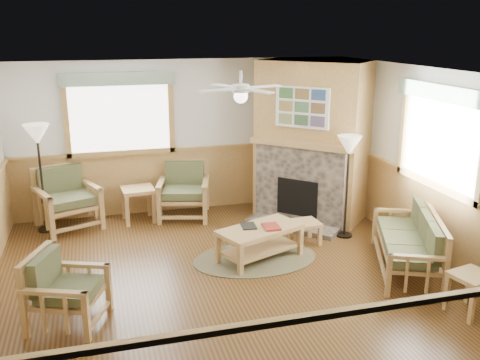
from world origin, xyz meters
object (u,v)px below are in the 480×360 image
object	(u,v)px
armchair_back_left	(67,199)
footstool	(305,232)
end_table_chairs	(138,205)
armchair_back_right	(184,191)
floor_lamp_left	(42,178)
floor_lamp_right	(347,187)
armchair_left	(67,289)
end_table_sofa	(470,294)
coffee_table	(260,243)
sofa	(407,241)

from	to	relation	value
armchair_back_left	footstool	distance (m)	3.93
end_table_chairs	armchair_back_right	bearing A→B (deg)	0.00
floor_lamp_left	floor_lamp_right	world-z (taller)	floor_lamp_left
armchair_left	end_table_chairs	bearing A→B (deg)	3.03
footstool	armchair_back_left	bearing A→B (deg)	154.66
footstool	end_table_sofa	bearing A→B (deg)	-66.82
coffee_table	armchair_back_left	bearing A→B (deg)	119.96
armchair_back_right	footstool	size ratio (longest dim) A/B	2.33
sofa	armchair_left	size ratio (longest dim) A/B	2.13
footstool	floor_lamp_right	size ratio (longest dim) A/B	0.25
armchair_left	armchair_back_left	bearing A→B (deg)	23.31
end_table_sofa	floor_lamp_left	size ratio (longest dim) A/B	0.28
armchair_back_left	floor_lamp_right	xyz separation A→B (m)	(4.26, -1.57, 0.32)
armchair_back_left	end_table_sofa	world-z (taller)	armchair_back_left
sofa	coffee_table	world-z (taller)	sofa
end_table_chairs	floor_lamp_left	size ratio (longest dim) A/B	0.33
coffee_table	floor_lamp_left	bearing A→B (deg)	123.96
end_table_sofa	floor_lamp_left	bearing A→B (deg)	140.40
armchair_back_left	floor_lamp_left	world-z (taller)	floor_lamp_left
coffee_table	armchair_back_right	bearing A→B (deg)	87.46
armchair_back_left	armchair_left	world-z (taller)	armchair_back_left
sofa	armchair_back_left	world-z (taller)	armchair_back_left
armchair_back_right	floor_lamp_right	xyz separation A→B (m)	(2.32, -1.57, 0.35)
coffee_table	floor_lamp_left	world-z (taller)	floor_lamp_left
footstool	floor_lamp_right	world-z (taller)	floor_lamp_right
armchair_left	floor_lamp_right	xyz separation A→B (m)	(4.16, 1.57, 0.40)
coffee_table	floor_lamp_right	world-z (taller)	floor_lamp_right
armchair_left	end_table_sofa	bearing A→B (deg)	-81.04
floor_lamp_left	floor_lamp_right	size ratio (longest dim) A/B	1.08
coffee_table	footstool	xyz separation A→B (m)	(0.85, 0.37, -0.06)
armchair_back_right	floor_lamp_left	distance (m)	2.33
sofa	end_table_sofa	world-z (taller)	sofa
end_table_chairs	end_table_sofa	world-z (taller)	end_table_chairs
end_table_chairs	sofa	bearing A→B (deg)	-40.49
armchair_back_left	armchair_left	size ratio (longest dim) A/B	1.19
armchair_back_left	coffee_table	distance (m)	3.39
armchair_back_left	coffee_table	size ratio (longest dim) A/B	0.83
end_table_chairs	armchair_back_left	bearing A→B (deg)	180.00
armchair_back_right	floor_lamp_left	bearing A→B (deg)	-164.53
sofa	end_table_chairs	world-z (taller)	sofa
end_table_sofa	footstool	size ratio (longest dim) A/B	1.22
armchair_back_right	floor_lamp_left	xyz separation A→B (m)	(-2.30, -0.04, 0.41)
sofa	end_table_sofa	bearing A→B (deg)	26.51
armchair_back_left	floor_lamp_left	bearing A→B (deg)	165.46
armchair_back_left	floor_lamp_right	size ratio (longest dim) A/B	0.61
coffee_table	footstool	size ratio (longest dim) A/B	2.96
end_table_sofa	floor_lamp_right	world-z (taller)	floor_lamp_right
floor_lamp_left	armchair_left	bearing A→B (deg)	-81.58
sofa	floor_lamp_left	bearing A→B (deg)	-96.58
sofa	coffee_table	distance (m)	2.03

